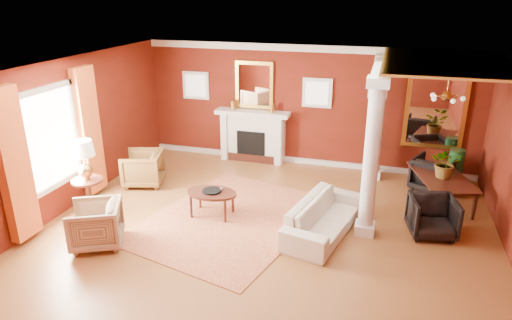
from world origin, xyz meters
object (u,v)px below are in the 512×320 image
(dining_table, at_px, (442,182))
(coffee_table, at_px, (212,194))
(armchair_leopard, at_px, (143,167))
(armchair_stripe, at_px, (95,223))
(side_table, at_px, (85,165))
(sofa, at_px, (324,212))

(dining_table, bearing_deg, coffee_table, 97.26)
(armchair_leopard, bearing_deg, coffee_table, 48.65)
(armchair_stripe, bearing_deg, armchair_leopard, 165.73)
(coffee_table, bearing_deg, side_table, -167.00)
(armchair_stripe, bearing_deg, side_table, -166.34)
(side_table, bearing_deg, sofa, 6.22)
(armchair_stripe, height_order, coffee_table, armchair_stripe)
(armchair_leopard, height_order, dining_table, dining_table)
(armchair_leopard, xyz_separation_m, coffee_table, (2.01, -0.95, 0.03))
(sofa, relative_size, armchair_stripe, 2.51)
(coffee_table, height_order, side_table, side_table)
(sofa, height_order, dining_table, dining_table)
(armchair_leopard, height_order, side_table, side_table)
(sofa, xyz_separation_m, side_table, (-4.49, -0.49, 0.57))
(armchair_leopard, relative_size, dining_table, 0.51)
(armchair_stripe, distance_m, coffee_table, 2.15)
(coffee_table, height_order, dining_table, dining_table)
(sofa, distance_m, side_table, 4.55)
(armchair_stripe, bearing_deg, sofa, 86.38)
(sofa, xyz_separation_m, dining_table, (2.10, 1.89, 0.05))
(armchair_leopard, bearing_deg, dining_table, 82.07)
(coffee_table, relative_size, dining_table, 0.59)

